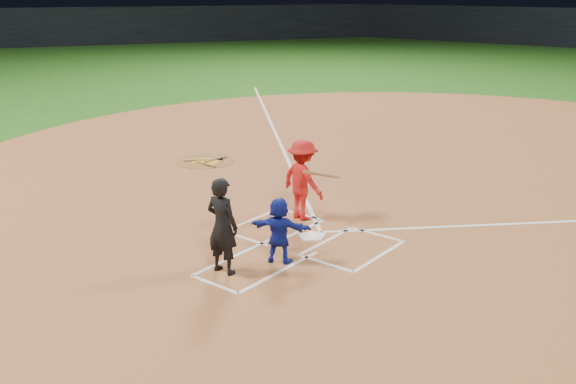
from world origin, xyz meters
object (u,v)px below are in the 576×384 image
Objects in this scene: batter_at_plate at (303,180)px; home_plate at (312,236)px; on_deck_circle at (206,161)px; umpire at (222,226)px; catcher at (279,230)px.

home_plate is at bearing -42.72° from batter_at_plate.
on_deck_circle is 7.69m from umpire.
on_deck_circle is at bearing -25.56° from home_plate.
catcher is at bearing -121.47° from umpire.
batter_at_plate is (-0.57, 3.06, 0.01)m from umpire.
home_plate is 0.49× the size of catcher.
on_deck_circle is at bearing 157.80° from batter_at_plate.
umpire is at bearing 84.33° from home_plate.
umpire is 3.12m from batter_at_plate.
on_deck_circle is 7.47m from catcher.
umpire is at bearing -42.27° from on_deck_circle.
home_plate is 1.53m from catcher.
batter_at_plate is at bearing -42.72° from home_plate.
batter_at_plate is (-0.80, 0.74, 0.87)m from home_plate.
home_plate is 6.52m from on_deck_circle.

